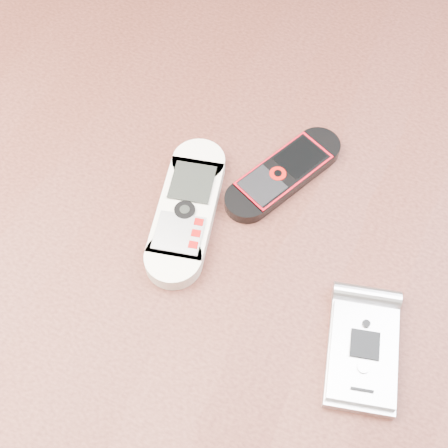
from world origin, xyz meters
TOP-DOWN VIEW (x-y plane):
  - ground at (0.00, 0.00)m, footprint 4.00×4.00m
  - table at (0.00, 0.00)m, footprint 1.20×0.80m
  - nokia_white at (-0.03, 0.00)m, footprint 0.08×0.15m
  - nokia_black_red at (0.03, 0.07)m, footprint 0.09×0.13m
  - motorola_razr at (0.15, -0.06)m, footprint 0.08×0.11m

SIDE VIEW (x-z plane):
  - ground at x=0.00m, z-range 0.00..0.00m
  - table at x=0.00m, z-range 0.27..1.02m
  - nokia_black_red at x=0.03m, z-range 0.75..0.76m
  - motorola_razr at x=0.15m, z-range 0.75..0.77m
  - nokia_white at x=-0.03m, z-range 0.75..0.77m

